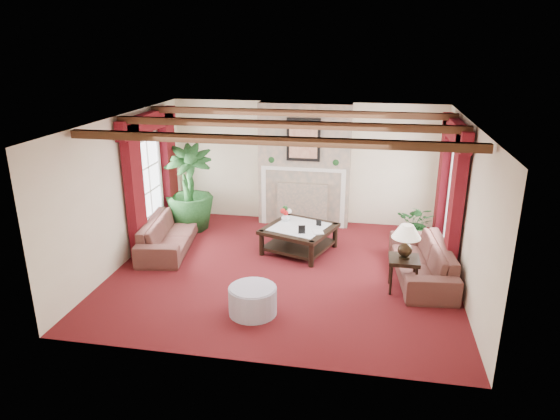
% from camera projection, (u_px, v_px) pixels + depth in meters
% --- Properties ---
extents(floor, '(6.00, 6.00, 0.00)m').
position_uv_depth(floor, '(284.00, 270.00, 9.03)').
color(floor, '#470C11').
rests_on(floor, ground).
extents(ceiling, '(6.00, 6.00, 0.00)m').
position_uv_depth(ceiling, '(285.00, 121.00, 8.16)').
color(ceiling, white).
rests_on(ceiling, floor).
extents(back_wall, '(6.00, 0.02, 2.70)m').
position_uv_depth(back_wall, '(306.00, 163.00, 11.15)').
color(back_wall, beige).
rests_on(back_wall, ground).
extents(left_wall, '(0.02, 5.50, 2.70)m').
position_uv_depth(left_wall, '(123.00, 190.00, 9.10)').
color(left_wall, beige).
rests_on(left_wall, ground).
extents(right_wall, '(0.02, 5.50, 2.70)m').
position_uv_depth(right_wall, '(467.00, 209.00, 8.08)').
color(right_wall, beige).
rests_on(right_wall, ground).
extents(ceiling_beams, '(6.00, 3.00, 0.12)m').
position_uv_depth(ceiling_beams, '(285.00, 125.00, 8.18)').
color(ceiling_beams, '#3A2312').
rests_on(ceiling_beams, ceiling).
extents(fireplace, '(2.00, 0.52, 2.70)m').
position_uv_depth(fireplace, '(305.00, 103.00, 10.53)').
color(fireplace, '#9E8066').
rests_on(fireplace, ground).
extents(french_door_left, '(0.10, 1.10, 2.16)m').
position_uv_depth(french_door_left, '(144.00, 138.00, 9.78)').
color(french_door_left, white).
rests_on(french_door_left, ground).
extents(french_door_right, '(0.10, 1.10, 2.16)m').
position_uv_depth(french_door_right, '(461.00, 149.00, 8.76)').
color(french_door_right, white).
rests_on(french_door_right, ground).
extents(curtains_left, '(0.20, 2.40, 2.55)m').
position_uv_depth(curtains_left, '(148.00, 117.00, 9.62)').
color(curtains_left, '#4C0A0B').
rests_on(curtains_left, ground).
extents(curtains_right, '(0.20, 2.40, 2.55)m').
position_uv_depth(curtains_right, '(457.00, 125.00, 8.65)').
color(curtains_right, '#4C0A0B').
rests_on(curtains_right, ground).
extents(sofa_left, '(2.29, 1.22, 0.83)m').
position_uv_depth(sofa_left, '(169.00, 229.00, 9.86)').
color(sofa_left, '#350E1C').
rests_on(sofa_left, ground).
extents(sofa_right, '(2.30, 1.05, 0.85)m').
position_uv_depth(sofa_right, '(422.00, 254.00, 8.65)').
color(sofa_right, '#350E1C').
rests_on(sofa_right, ground).
extents(potted_palm, '(2.06, 2.43, 1.04)m').
position_uv_depth(potted_palm, '(190.00, 206.00, 10.88)').
color(potted_palm, black).
rests_on(potted_palm, ground).
extents(small_plant, '(1.19, 1.22, 0.65)m').
position_uv_depth(small_plant, '(416.00, 228.00, 10.18)').
color(small_plant, black).
rests_on(small_plant, ground).
extents(coffee_table, '(1.56, 1.56, 0.50)m').
position_uv_depth(coffee_table, '(299.00, 239.00, 9.79)').
color(coffee_table, black).
rests_on(coffee_table, ground).
extents(side_table, '(0.59, 0.59, 0.58)m').
position_uv_depth(side_table, '(403.00, 274.00, 8.23)').
color(side_table, black).
rests_on(side_table, ground).
extents(ottoman, '(0.73, 0.73, 0.43)m').
position_uv_depth(ottoman, '(253.00, 300.00, 7.55)').
color(ottoman, gray).
rests_on(ottoman, ground).
extents(table_lamp, '(0.47, 0.47, 0.60)m').
position_uv_depth(table_lamp, '(406.00, 241.00, 8.04)').
color(table_lamp, black).
rests_on(table_lamp, side_table).
extents(flower_vase, '(0.21, 0.22, 0.18)m').
position_uv_depth(flower_vase, '(286.00, 217.00, 10.00)').
color(flower_vase, silver).
rests_on(flower_vase, coffee_table).
extents(book, '(0.21, 0.13, 0.27)m').
position_uv_depth(book, '(313.00, 226.00, 9.38)').
color(book, black).
rests_on(book, coffee_table).
extents(photo_frame_a, '(0.13, 0.05, 0.17)m').
position_uv_depth(photo_frame_a, '(302.00, 230.00, 9.33)').
color(photo_frame_a, black).
rests_on(photo_frame_a, coffee_table).
extents(photo_frame_b, '(0.11, 0.05, 0.14)m').
position_uv_depth(photo_frame_b, '(319.00, 223.00, 9.73)').
color(photo_frame_b, black).
rests_on(photo_frame_b, coffee_table).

